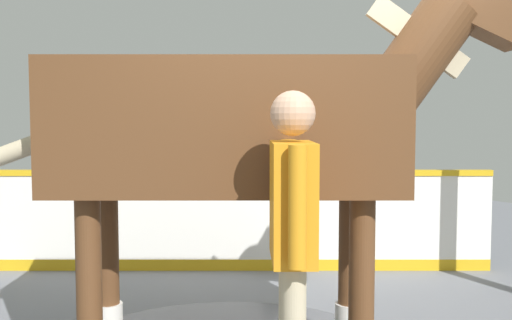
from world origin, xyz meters
TOP-DOWN VIEW (x-y plane):
  - barrier_wall at (-1.08, -1.90)m, footprint 4.45×3.10m
  - horse at (0.17, 0.13)m, footprint 3.05×2.23m
  - handler at (0.39, 0.91)m, footprint 0.47×0.60m

SIDE VIEW (x-z plane):
  - barrier_wall at x=-1.08m, z-range -0.04..1.03m
  - handler at x=0.39m, z-range 0.15..1.91m
  - horse at x=0.17m, z-range 0.21..2.82m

